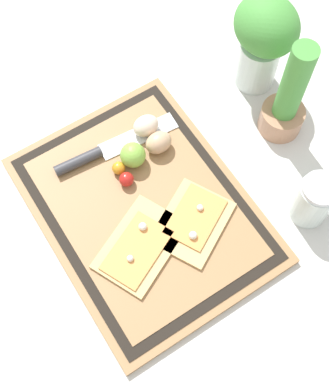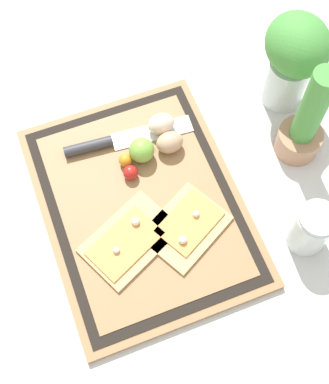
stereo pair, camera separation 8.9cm
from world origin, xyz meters
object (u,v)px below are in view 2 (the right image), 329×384
cherry_tomato_yellow (127,160)px  egg_brown (170,142)px  egg_pink (161,124)px  herb_glass (294,57)px  pizza_slice_near (129,240)px  pizza_slice_far (187,226)px  sauce_jar (310,230)px  knife (108,142)px  cherry_tomato_red (130,173)px  lime (142,150)px  herb_pot (305,126)px

cherry_tomato_yellow → egg_brown: bearing=91.2°
egg_pink → cherry_tomato_yellow: (0.05, -0.09, -0.01)m
egg_pink → herb_glass: size_ratio=0.24×
pizza_slice_near → pizza_slice_far: size_ratio=1.09×
egg_pink → cherry_tomato_yellow: 0.10m
sauce_jar → herb_glass: (-0.31, 0.10, 0.09)m
herb_glass → egg_pink: bearing=-91.2°
knife → sauce_jar: size_ratio=2.37×
sauce_jar → cherry_tomato_red: bearing=-131.5°
lime → knife: bearing=-132.4°
lime → cherry_tomato_red: lime is taller
cherry_tomato_yellow → egg_pink: bearing=118.1°
lime → herb_glass: size_ratio=0.23×
pizza_slice_near → cherry_tomato_yellow: size_ratio=7.73×
cherry_tomato_red → pizza_slice_near: bearing=-20.5°
egg_brown → cherry_tomato_yellow: bearing=-88.8°
pizza_slice_far → sauce_jar: size_ratio=1.64×
cherry_tomato_red → egg_brown: bearing=108.5°
herb_pot → sauce_jar: herb_pot is taller
sauce_jar → knife: bearing=-138.2°
pizza_slice_far → sauce_jar: bearing=64.8°
pizza_slice_far → herb_glass: herb_glass is taller
egg_brown → lime: bearing=-91.4°
pizza_slice_far → herb_pot: herb_pot is taller
pizza_slice_near → pizza_slice_far: (0.01, 0.11, 0.00)m
egg_brown → cherry_tomato_red: bearing=-71.5°
egg_brown → egg_pink: same height
herb_glass → cherry_tomato_red: bearing=-78.8°
cherry_tomato_yellow → lime: bearing=95.9°
pizza_slice_far → lime: 0.18m
knife → cherry_tomato_yellow: (0.05, 0.02, 0.01)m
pizza_slice_near → cherry_tomato_yellow: 0.17m
cherry_tomato_red → cherry_tomato_yellow: size_ratio=1.11×
egg_pink → cherry_tomato_red: (0.08, -0.10, -0.01)m
pizza_slice_far → herb_glass: (-0.22, 0.31, 0.11)m
knife → lime: bearing=47.6°
pizza_slice_far → knife: (-0.23, -0.08, 0.00)m
pizza_slice_far → egg_pink: size_ratio=3.39×
pizza_slice_near → lime: lime is taller
lime → sauce_jar: size_ratio=0.45×
sauce_jar → pizza_slice_far: bearing=-115.2°
pizza_slice_near → herb_pot: size_ratio=0.83×
egg_pink → cherry_tomato_red: egg_pink is taller
egg_pink → herb_pot: size_ratio=0.22×
herb_pot → knife: bearing=-110.6°
cherry_tomato_red → pizza_slice_far: bearing=24.3°
pizza_slice_near → egg_brown: egg_brown is taller
lime → sauce_jar: bearing=40.5°
lime → herb_glass: herb_glass is taller
knife → cherry_tomato_yellow: 0.06m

